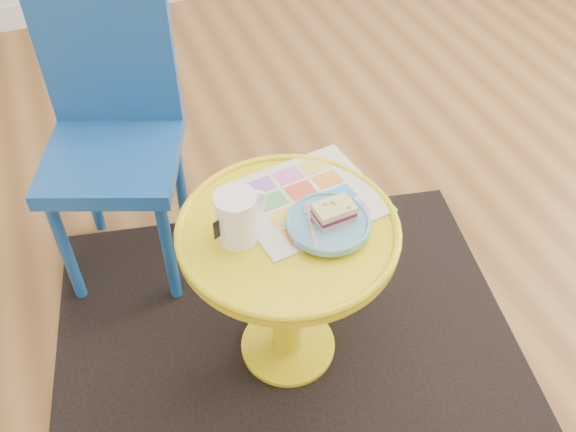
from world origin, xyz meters
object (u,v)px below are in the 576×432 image
object	(u,v)px
chair	(113,130)
mug	(237,215)
newspaper	(307,198)
plate	(328,224)
side_table	(288,267)

from	to	relation	value
chair	mug	size ratio (longest dim) A/B	6.22
chair	newspaper	xyz separation A→B (m)	(0.39, -0.47, 0.02)
newspaper	plate	distance (m)	0.11
chair	plate	world-z (taller)	chair
mug	side_table	bearing A→B (deg)	-30.92
side_table	chair	size ratio (longest dim) A/B	0.63
newspaper	mug	xyz separation A→B (m)	(-0.19, -0.06, 0.06)
newspaper	plate	size ratio (longest dim) A/B	1.73
side_table	mug	xyz separation A→B (m)	(-0.11, 0.02, 0.21)
chair	newspaper	world-z (taller)	chair
chair	mug	world-z (taller)	chair
mug	plate	size ratio (longest dim) A/B	0.69
chair	side_table	bearing A→B (deg)	-39.58
plate	newspaper	bearing A→B (deg)	93.57
side_table	chair	world-z (taller)	chair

